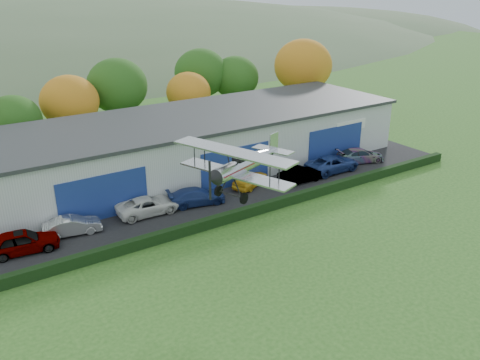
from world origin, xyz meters
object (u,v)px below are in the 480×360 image
hangar (202,141)px  car_1 (72,226)px  car_2 (148,205)px  car_7 (360,155)px  car_0 (22,241)px  biplane (243,163)px  car_3 (196,196)px  car_4 (250,179)px  car_5 (301,174)px  car_6 (332,164)px

hangar → car_1: 16.68m
car_2 → car_7: size_ratio=1.02×
car_0 → biplane: size_ratio=0.56×
car_3 → biplane: biplane is taller
car_4 → car_7: size_ratio=0.84×
car_1 → car_2: bearing=-78.9°
hangar → car_2: 11.56m
hangar → car_1: bearing=-154.1°
car_0 → car_4: (19.42, 1.09, -0.11)m
car_1 → car_4: bearing=-79.0°
car_2 → car_4: (9.87, 0.21, 0.01)m
car_0 → car_5: (23.87, -0.59, -0.09)m
biplane → hangar: bearing=49.8°
car_1 → car_2: (5.99, 0.14, 0.02)m
car_4 → car_7: (12.87, -0.89, 0.01)m
car_7 → car_5: bearing=113.6°
car_1 → car_3: bearing=-82.3°
car_0 → biplane: bearing=-114.0°
car_3 → car_1: bearing=100.1°
car_0 → car_7: (32.29, 0.20, -0.11)m
car_6 → biplane: (-15.33, -7.50, 5.42)m
car_1 → car_4: 15.86m
car_7 → biplane: (-19.49, -7.88, 5.48)m
car_0 → car_2: 9.59m
hangar → car_1: size_ratio=9.94×
car_1 → car_4: car_4 is taller
biplane → car_7: bearing=1.7°
car_4 → biplane: bearing=118.0°
car_2 → biplane: size_ratio=0.58×
hangar → car_6: (9.66, -8.18, -1.84)m
car_2 → car_5: bearing=-93.6°
car_5 → car_1: bearing=87.4°
hangar → car_3: (-4.89, -7.62, -1.91)m
car_3 → biplane: size_ratio=0.56×
car_1 → car_6: size_ratio=0.74×
car_4 → car_7: 12.90m
car_3 → car_5: bearing=-83.1°
car_0 → biplane: 15.86m
car_1 → hangar: bearing=-54.3°
hangar → car_5: hangar is taller
hangar → car_7: size_ratio=8.32×
car_6 → biplane: biplane is taller
car_7 → car_4: bearing=104.3°
car_2 → car_7: 22.75m
car_1 → car_3: (10.02, -0.37, 0.02)m
car_0 → car_6: car_0 is taller
car_2 → car_3: car_3 is taller
car_3 → biplane: 9.78m
car_5 → car_7: car_5 is taller
car_1 → car_3: size_ratio=0.85×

